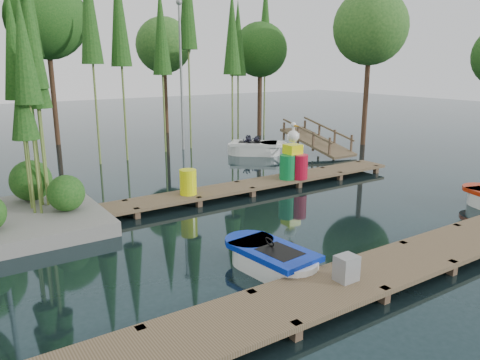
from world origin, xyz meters
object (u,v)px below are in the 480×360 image
utility_cabinet (346,268)px  yellow_barrel (188,182)px  boat_blue (272,260)px  drum_cluster (294,162)px

utility_cabinet → yellow_barrel: bearing=87.9°
boat_blue → drum_cluster: 7.23m
utility_cabinet → drum_cluster: size_ratio=0.25×
boat_blue → utility_cabinet: 1.75m
boat_blue → utility_cabinet: size_ratio=5.09×
boat_blue → yellow_barrel: 5.44m
utility_cabinet → yellow_barrel: (0.25, 7.00, 0.15)m
boat_blue → yellow_barrel: yellow_barrel is taller
boat_blue → drum_cluster: bearing=39.9°
boat_blue → utility_cabinet: (0.53, -1.63, 0.31)m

